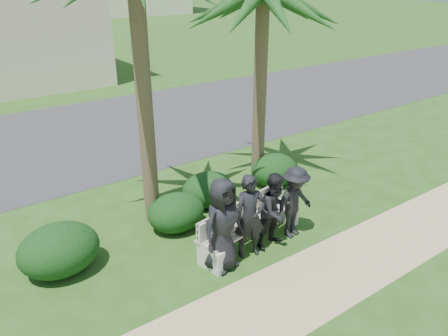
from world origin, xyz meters
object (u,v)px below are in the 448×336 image
Objects in this scene: man_a at (222,225)px; man_d at (294,202)px; man_b at (250,216)px; park_bench at (250,225)px; man_c at (276,210)px.

man_a is 1.16× the size of man_d.
park_bench is at bearing 65.65° from man_b.
man_a reaches higher than park_bench.
park_bench is 0.61m from man_c.
man_a is 0.65m from man_b.
man_a is at bearing 174.64° from man_c.
man_d is at bearing 16.85° from man_b.
man_a is at bearing -160.65° from man_b.
man_c reaches higher than park_bench.
park_bench is at bearing 8.57° from man_a.
man_b is at bearing 171.63° from man_d.
man_d is (0.53, 0.03, -0.01)m from man_c.
park_bench is 1.55× the size of man_b.
man_a is at bearing -171.46° from park_bench.
park_bench is 1.09m from man_a.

